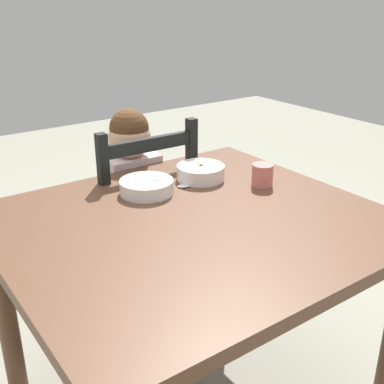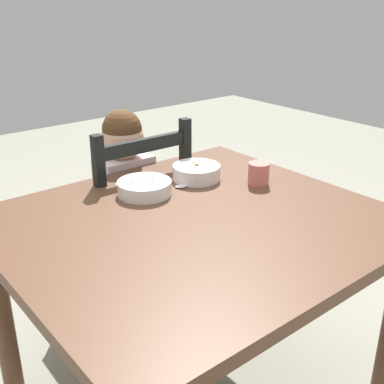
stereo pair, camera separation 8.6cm
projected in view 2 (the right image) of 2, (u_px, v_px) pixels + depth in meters
dining_table at (194, 249)px, 1.52m from camera, size 1.13×1.02×0.74m
dining_chair at (130, 229)px, 2.05m from camera, size 0.43×0.43×0.93m
child_figure at (129, 190)px, 1.98m from camera, size 0.32×0.31×0.96m
bowl_of_peas at (144, 187)px, 1.65m from camera, size 0.18×0.18×0.05m
bowl_of_carrots at (196, 172)px, 1.78m from camera, size 0.18×0.18×0.05m
spoon at (187, 186)px, 1.72m from camera, size 0.14×0.06×0.01m
drinking_cup at (259, 173)px, 1.73m from camera, size 0.08×0.08×0.08m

